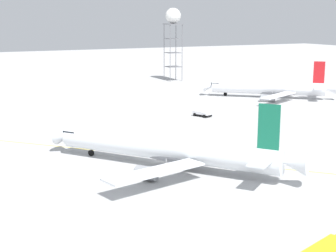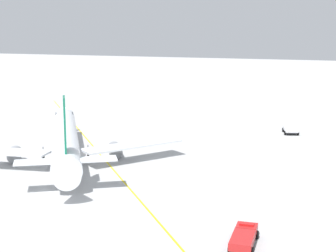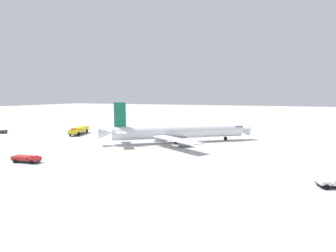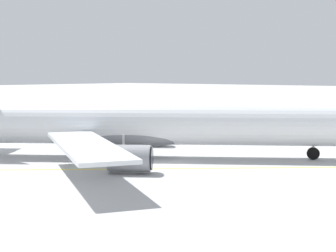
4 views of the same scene
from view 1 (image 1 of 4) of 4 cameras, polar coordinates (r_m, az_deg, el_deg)
ground_plane at (r=85.60m, az=-0.17°, el=-3.85°), size 600.00×600.00×0.00m
airliner_main at (r=80.52m, az=0.02°, el=-2.71°), size 37.98×29.88×11.61m
airliner_secondary at (r=155.05m, az=11.39°, el=4.18°), size 29.40×31.91×11.39m
pushback_tug_truck at (r=123.48m, az=3.89°, el=1.48°), size 5.09×3.80×1.30m
radar_tower at (r=193.81m, az=0.59°, el=12.01°), size 5.92×5.92×27.36m
taxiway_centreline at (r=87.32m, az=-0.54°, el=-3.53°), size 99.47×91.76×0.01m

